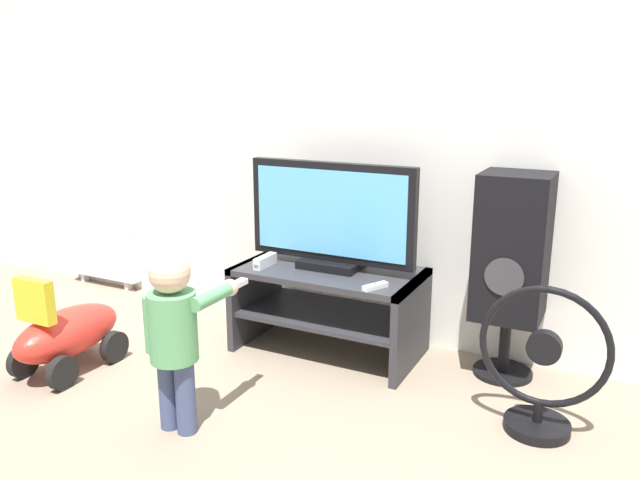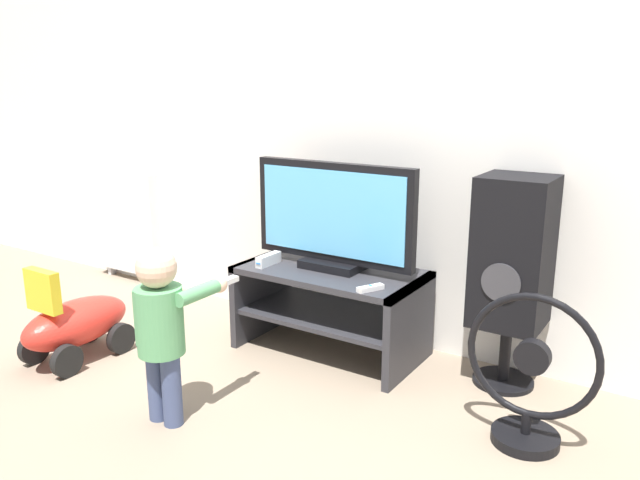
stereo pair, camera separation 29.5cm
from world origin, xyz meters
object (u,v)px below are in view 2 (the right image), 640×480
Objects in this scene: game_console at (268,260)px; speaker_tower at (513,257)px; ride_on_toy at (75,323)px; floor_fan at (530,378)px; radiator at (127,222)px; remote_primary at (370,288)px; television at (334,217)px; child at (162,321)px.

speaker_tower is at bearing 11.71° from game_console.
floor_fan is at bearing 12.44° from ride_on_toy.
radiator is (-1.49, 0.36, -0.06)m from game_console.
remote_primary is 1.46m from ride_on_toy.
radiator reaches higher than game_console.
television is 5.15× the size of game_console.
television reaches higher than floor_fan.
remote_primary is (0.62, -0.07, -0.02)m from game_console.
television is 0.91× the size of speaker_tower.
ride_on_toy is at bearing -156.29° from remote_primary.
speaker_tower is (1.15, 0.24, 0.14)m from game_console.
child is 1.99m from radiator.
ride_on_toy is at bearing -51.99° from radiator.
radiator is (-1.79, 0.23, -0.29)m from television.
game_console is 0.22× the size of radiator.
remote_primary is at bearing -149.67° from speaker_tower.
child is (-0.51, -0.75, -0.02)m from remote_primary.
television is 1.00m from child.
ride_on_toy is 1.30m from radiator.
remote_primary is 0.18× the size of child.
floor_fan reaches higher than ride_on_toy.
child is at bearing -153.65° from floor_fan.
speaker_tower is (1.04, 1.06, 0.17)m from child.
child reaches higher than game_console.
remote_primary is 0.78m from floor_fan.
ride_on_toy is (-1.32, -0.58, -0.26)m from remote_primary.
floor_fan is at bearing -8.12° from game_console.
speaker_tower is at bearing 30.33° from remote_primary.
child is at bearing -101.70° from television.
child is at bearing -36.50° from radiator.
television is at bearing 78.30° from child.
child reaches higher than floor_fan.
speaker_tower is at bearing -2.74° from radiator.
speaker_tower reaches higher than radiator.
speaker_tower is 2.65m from radiator.
speaker_tower reaches higher than child.
television reaches higher than radiator.
child is 0.86m from ride_on_toy.
television is 1.19× the size of child.
radiator is at bearing 143.50° from child.
ride_on_toy is (-1.00, -0.78, -0.50)m from television.
game_console is at bearing -13.72° from radiator.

